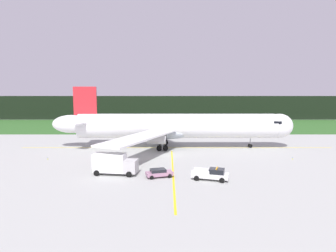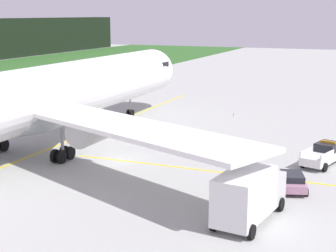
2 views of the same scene
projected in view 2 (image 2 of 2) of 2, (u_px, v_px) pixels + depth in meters
name	position (u px, v px, depth m)	size (l,w,h in m)	color
ground	(116.00, 160.00, 47.07)	(320.00, 320.00, 0.00)	#A0A29D
taxiway_centerline_main	(50.00, 148.00, 51.13)	(73.62, 0.30, 0.01)	yellow
taxiway_centerline_spur	(258.00, 177.00, 42.29)	(33.42, 0.30, 0.01)	yellow
airliner	(45.00, 97.00, 49.67)	(56.53, 48.36, 14.38)	white
ops_pickup_truck	(324.00, 154.00, 45.56)	(5.77, 3.39, 1.94)	silver
catering_truck	(249.00, 194.00, 32.87)	(7.20, 3.47, 3.52)	#B8B6B7
staff_car	(292.00, 181.00, 39.02)	(4.41, 2.91, 1.30)	#A57490
taxiway_edge_light_east	(234.00, 115.00, 66.57)	(0.12, 0.12, 0.45)	yellow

